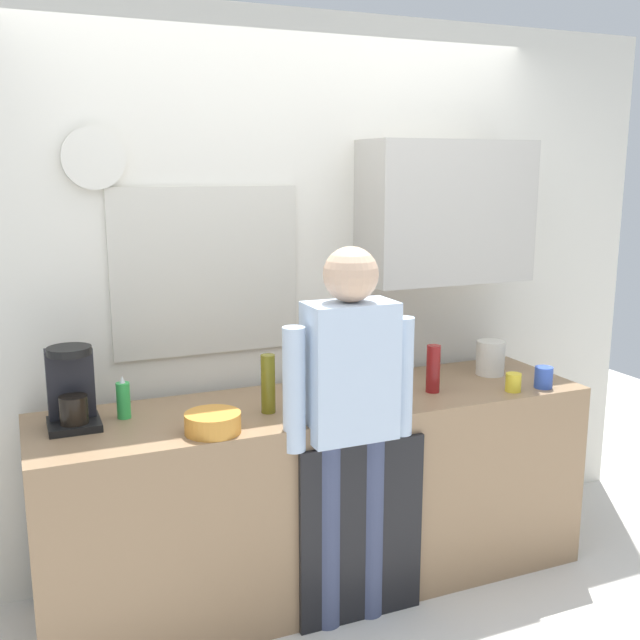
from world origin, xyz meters
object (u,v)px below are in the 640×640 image
cup_yellow_cup (513,382)px  storage_canister (490,358)px  coffee_maker (71,390)px  bottle_red_vinegar (433,369)px  bottle_dark_sauce (325,390)px  dish_soap (123,400)px  person_at_sink (350,407)px  cup_blue_mug (544,377)px  bottle_olive_oil (268,384)px  mixing_bowl (213,423)px

cup_yellow_cup → storage_canister: storage_canister is taller
coffee_maker → bottle_red_vinegar: (1.56, -0.17, -0.04)m
coffee_maker → storage_canister: coffee_maker is taller
bottle_dark_sauce → dish_soap: size_ratio=1.00×
bottle_red_vinegar → dish_soap: 1.37m
coffee_maker → storage_canister: size_ratio=1.94×
bottle_red_vinegar → person_at_sink: bearing=-157.4°
bottle_dark_sauce → person_at_sink: bearing=-78.6°
storage_canister → dish_soap: bearing=178.7°
cup_blue_mug → storage_canister: size_ratio=0.59×
bottle_olive_oil → storage_canister: (1.21, 0.12, -0.04)m
coffee_maker → bottle_dark_sauce: size_ratio=1.83×
coffee_maker → bottle_olive_oil: bearing=-10.8°
mixing_bowl → cup_yellow_cup: bearing=-0.4°
mixing_bowl → dish_soap: dish_soap is taller
bottle_olive_oil → storage_canister: bearing=5.8°
bottle_olive_oil → mixing_bowl: bearing=-152.4°
bottle_dark_sauce → person_at_sink: (0.03, -0.17, -0.03)m
mixing_bowl → person_at_sink: 0.55m
cup_blue_mug → bottle_red_vinegar: bearing=164.2°
coffee_maker → bottle_red_vinegar: size_ratio=1.50×
bottle_red_vinegar → coffee_maker: bearing=173.9°
bottle_dark_sauce → mixing_bowl: size_ratio=0.82×
dish_soap → person_at_sink: bearing=-25.6°
bottle_dark_sauce → person_at_sink: size_ratio=0.11×
cup_blue_mug → mixing_bowl: size_ratio=0.45×
cup_blue_mug → dish_soap: dish_soap is taller
coffee_maker → person_at_sink: 1.11m
mixing_bowl → bottle_red_vinegar: bearing=6.7°
bottle_olive_oil → mixing_bowl: (-0.28, -0.15, -0.09)m
coffee_maker → cup_blue_mug: bearing=-8.5°
coffee_maker → person_at_sink: size_ratio=0.21×
bottle_dark_sauce → cup_yellow_cup: 0.91m
mixing_bowl → storage_canister: 1.51m
bottle_red_vinegar → bottle_dark_sauce: bearing=-175.2°
person_at_sink → mixing_bowl: bearing=159.6°
bottle_dark_sauce → cup_yellow_cup: bearing=-5.7°
bottle_olive_oil → dish_soap: (-0.57, 0.16, -0.05)m
bottle_dark_sauce → person_at_sink: 0.18m
bottle_red_vinegar → mixing_bowl: bottle_red_vinegar is taller
coffee_maker → bottle_red_vinegar: bearing=-6.1°
bottle_red_vinegar → cup_blue_mug: bottle_red_vinegar is taller
bottle_olive_oil → bottle_red_vinegar: bearing=-1.4°
bottle_olive_oil → person_at_sink: bearing=-41.7°
bottle_dark_sauce → dish_soap: same height
bottle_dark_sauce → storage_canister: bearing=11.0°
cup_blue_mug → storage_canister: 0.30m
person_at_sink → bottle_dark_sauce: bearing=90.6°
bottle_olive_oil → person_at_sink: size_ratio=0.16×
coffee_maker → cup_yellow_cup: size_ratio=3.88×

